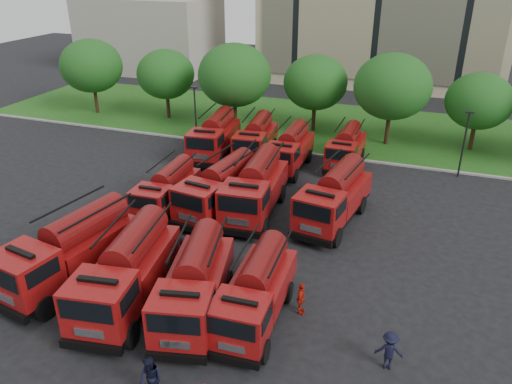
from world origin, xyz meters
TOP-DOWN VIEW (x-y plane):
  - ground at (0.00, 0.00)m, footprint 140.00×140.00m
  - lawn at (0.00, 26.00)m, footprint 70.00×16.00m
  - curb at (0.00, 17.90)m, footprint 70.00×0.30m
  - side_building at (-30.00, 44.00)m, footprint 18.00×12.00m
  - tree_0 at (-24.00, 22.00)m, footprint 6.30×6.30m
  - tree_1 at (-16.00, 23.00)m, footprint 5.71×5.71m
  - tree_2 at (-8.00, 21.50)m, footprint 6.72×6.72m
  - tree_3 at (-1.00, 24.00)m, footprint 5.88×5.88m
  - tree_4 at (6.00, 22.50)m, footprint 6.55×6.55m
  - tree_5 at (13.00, 23.50)m, footprint 5.46×5.46m
  - lamp_post_0 at (-10.00, 17.20)m, footprint 0.60×0.25m
  - lamp_post_1 at (12.00, 17.20)m, footprint 0.60×0.25m
  - fire_truck_0 at (-6.85, -3.74)m, footprint 4.00×8.21m
  - fire_truck_1 at (-3.08, -4.37)m, footprint 3.86×8.17m
  - fire_truck_2 at (0.27, -4.01)m, footprint 4.07×7.66m
  - fire_truck_3 at (3.07, -3.49)m, footprint 2.75×6.89m
  - fire_truck_4 at (-6.10, 4.89)m, footprint 2.58×6.50m
  - fire_truck_5 at (-2.74, 5.81)m, footprint 3.62×7.78m
  - fire_truck_6 at (-0.54, 6.45)m, footprint 3.43×8.13m
  - fire_truck_7 at (4.47, 6.99)m, footprint 3.73×7.93m
  - fire_truck_8 at (-7.21, 14.99)m, footprint 3.44×7.74m
  - fire_truck_9 at (-3.88, 15.87)m, footprint 3.22×7.26m
  - fire_truck_10 at (-0.58, 14.45)m, footprint 2.60×6.95m
  - fire_truck_11 at (3.46, 16.61)m, footprint 2.44×6.50m
  - firefighter_2 at (4.90, -2.38)m, footprint 0.60×1.00m
  - firefighter_3 at (9.14, -4.50)m, footprint 1.20×0.72m
  - firefighter_4 at (-1.91, -0.84)m, footprint 1.08×1.08m
  - firefighter_5 at (3.62, 5.75)m, footprint 1.91×1.31m

SIDE VIEW (x-z plane):
  - ground at x=0.00m, z-range 0.00..0.00m
  - firefighter_2 at x=4.90m, z-range -0.82..0.82m
  - firefighter_3 at x=9.14m, z-range -0.88..0.88m
  - firefighter_4 at x=-1.91m, z-range -0.95..0.95m
  - firefighter_5 at x=3.62m, z-range -0.95..0.95m
  - lawn at x=0.00m, z-range 0.00..0.12m
  - curb at x=0.00m, z-range 0.00..0.14m
  - fire_truck_4 at x=-6.10m, z-range 0.01..2.93m
  - fire_truck_11 at x=3.46m, z-range 0.01..2.95m
  - fire_truck_3 at x=3.07m, z-range 0.01..3.10m
  - fire_truck_10 at x=-0.58m, z-range 0.01..3.16m
  - fire_truck_9 at x=-3.88m, z-range 0.01..3.21m
  - fire_truck_2 at x=0.27m, z-range 0.01..3.33m
  - fire_truck_8 at x=-7.21m, z-range 0.01..3.42m
  - fire_truck_5 at x=-2.74m, z-range 0.01..3.42m
  - fire_truck_7 at x=4.47m, z-range 0.01..3.48m
  - fire_truck_1 at x=-3.08m, z-range 0.01..3.59m
  - fire_truck_0 at x=-6.85m, z-range 0.01..3.59m
  - fire_truck_6 at x=-0.54m, z-range 0.01..3.62m
  - lamp_post_0 at x=-10.00m, z-range 0.34..5.45m
  - lamp_post_1 at x=12.00m, z-range 0.34..5.45m
  - tree_5 at x=13.00m, z-range 1.01..7.69m
  - tree_1 at x=-16.00m, z-range 1.06..8.04m
  - tree_3 at x=-1.00m, z-range 1.09..8.28m
  - side_building at x=-30.00m, z-range 0.00..10.00m
  - tree_0 at x=-24.00m, z-range 1.17..8.87m
  - tree_4 at x=6.00m, z-range 1.21..9.23m
  - tree_2 at x=-8.00m, z-range 1.25..9.46m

